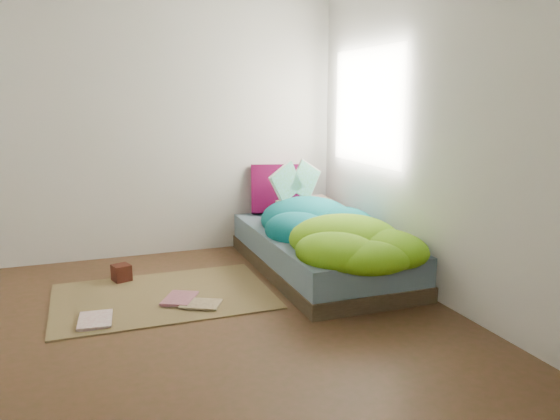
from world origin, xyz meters
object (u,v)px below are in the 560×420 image
at_px(bed, 320,252).
at_px(wooden_box, 121,273).
at_px(floor_book_b, 166,298).
at_px(floor_book_a, 78,322).
at_px(open_book, 297,170).
at_px(pillow_magenta, 275,189).

bearing_deg(bed, wooden_box, 169.83).
distance_m(bed, floor_book_b, 1.40).
bearing_deg(floor_book_a, bed, 19.18).
bearing_deg(bed, open_book, 94.84).
xyz_separation_m(bed, floor_book_a, (-1.98, -0.50, -0.15)).
distance_m(pillow_magenta, floor_book_b, 1.82).
relative_size(bed, open_book, 4.18).
xyz_separation_m(open_book, floor_book_b, (-1.33, -0.72, -0.80)).
height_order(bed, floor_book_a, bed).
bearing_deg(pillow_magenta, wooden_box, -141.74).
bearing_deg(floor_book_a, pillow_magenta, 41.52).
xyz_separation_m(open_book, wooden_box, (-1.60, -0.16, -0.75)).
height_order(open_book, wooden_box, open_book).
xyz_separation_m(bed, open_book, (-0.04, 0.45, 0.66)).
distance_m(pillow_magenta, open_book, 0.52).
height_order(wooden_box, floor_book_b, wooden_box).
distance_m(bed, open_book, 0.80).
bearing_deg(wooden_box, open_book, 5.57).
xyz_separation_m(bed, pillow_magenta, (-0.08, 0.91, 0.41)).
bearing_deg(floor_book_a, open_book, 31.06).
distance_m(wooden_box, floor_book_a, 0.87).
height_order(open_book, floor_book_a, open_book).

